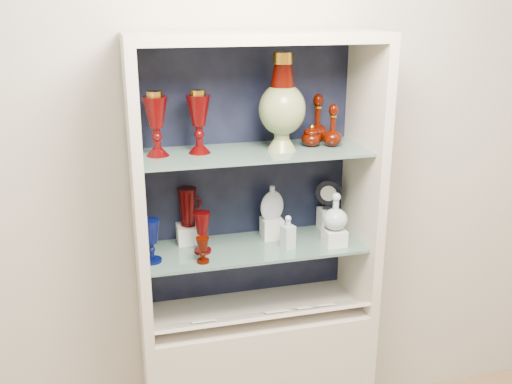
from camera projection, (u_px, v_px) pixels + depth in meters
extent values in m
cube|color=beige|center=(244.00, 156.00, 2.53)|extent=(3.50, 0.02, 2.80)
cube|color=beige|center=(256.00, 381.00, 2.64)|extent=(1.00, 0.40, 0.75)
cube|color=black|center=(245.00, 174.00, 2.52)|extent=(0.98, 0.02, 1.15)
cube|color=beige|center=(138.00, 196.00, 2.23)|extent=(0.04, 0.40, 1.15)
cube|color=beige|center=(363.00, 178.00, 2.46)|extent=(0.04, 0.40, 1.15)
cube|color=beige|center=(256.00, 37.00, 2.16)|extent=(1.00, 0.40, 0.04)
cube|color=slate|center=(255.00, 247.00, 2.45)|extent=(0.92, 0.34, 0.01)
cube|color=slate|center=(255.00, 152.00, 2.32)|extent=(0.92, 0.34, 0.01)
cube|color=beige|center=(263.00, 316.00, 2.42)|extent=(0.92, 0.17, 0.09)
cube|color=white|center=(276.00, 311.00, 2.43)|extent=(0.10, 0.06, 0.03)
cube|color=white|center=(322.00, 305.00, 2.48)|extent=(0.10, 0.06, 0.03)
cube|color=white|center=(203.00, 321.00, 2.35)|extent=(0.10, 0.06, 0.03)
cube|color=white|center=(307.00, 307.00, 2.46)|extent=(0.10, 0.06, 0.03)
cube|color=silver|center=(189.00, 234.00, 2.48)|extent=(0.10, 0.10, 0.08)
cube|color=silver|center=(272.00, 228.00, 2.52)|extent=(0.09, 0.09, 0.09)
cube|color=silver|center=(334.00, 237.00, 2.45)|extent=(0.09, 0.09, 0.07)
cube|color=silver|center=(327.00, 219.00, 2.62)|extent=(0.08, 0.08, 0.10)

